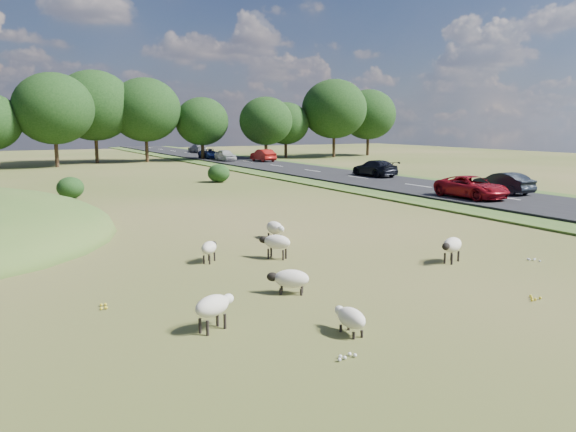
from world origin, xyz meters
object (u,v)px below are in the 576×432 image
object	(u,v)px
sheep_0	(276,242)
sheep_1	(209,248)
sheep_3	(290,279)
sheep_6	(452,245)
sheep_4	(351,318)
car_6	(375,168)
sheep_5	(275,228)
car_1	(472,187)
car_5	(225,155)
car_7	(211,154)
car_4	(198,148)
car_3	(263,155)
sheep_2	(213,306)
car_0	(503,183)

from	to	relation	value
sheep_0	sheep_1	distance (m)	2.49
sheep_3	sheep_6	xyz separation A→B (m)	(6.98, 0.53, 0.18)
sheep_0	sheep_4	size ratio (longest dim) A/B	1.09
sheep_6	car_6	distance (m)	31.58
sheep_1	sheep_6	world-z (taller)	sheep_6
car_6	sheep_5	bearing A→B (deg)	44.20
sheep_1	car_1	xyz separation A→B (m)	(20.68, 7.18, 0.41)
car_5	sheep_3	bearing A→B (deg)	-110.23
car_1	car_7	bearing A→B (deg)	90.00
sheep_4	car_4	world-z (taller)	car_4
sheep_4	car_4	size ratio (longest dim) A/B	0.22
sheep_1	car_7	bearing A→B (deg)	20.32
sheep_1	car_3	bearing A→B (deg)	12.97
sheep_3	car_4	distance (m)	79.30
car_3	sheep_3	bearing A→B (deg)	64.92
car_3	sheep_6	bearing A→B (deg)	71.54
car_5	car_3	bearing A→B (deg)	-41.61
car_3	car_4	xyz separation A→B (m)	(0.00, 24.95, -0.04)
sheep_6	sheep_3	bearing A→B (deg)	-18.64
sheep_1	sheep_5	distance (m)	4.84
car_3	car_6	xyz separation A→B (m)	(0.00, -23.41, -0.02)
sheep_0	sheep_5	world-z (taller)	sheep_0
sheep_5	car_7	size ratio (longest dim) A/B	0.27
sheep_1	sheep_3	size ratio (longest dim) A/B	0.81
sheep_2	car_0	size ratio (longest dim) A/B	0.29
car_5	car_4	bearing A→B (deg)	80.01
sheep_0	car_7	xyz separation A→B (m)	(18.28, 55.39, 0.28)
sheep_2	sheep_4	world-z (taller)	sheep_2
sheep_3	car_6	xyz separation A→B (m)	(23.73, 27.30, 0.52)
sheep_1	sheep_5	xyz separation A→B (m)	(4.04, 2.65, -0.06)
sheep_5	car_3	bearing A→B (deg)	154.05
sheep_3	sheep_4	distance (m)	3.55
car_3	car_5	bearing A→B (deg)	-41.61
car_5	sheep_1	bearing A→B (deg)	-112.75
sheep_1	car_3	size ratio (longest dim) A/B	0.22
sheep_2	sheep_0	bearing A→B (deg)	27.06
sheep_3	sheep_5	xyz separation A→B (m)	(3.30, 7.43, 0.02)
car_5	car_6	bearing A→B (deg)	-81.93
sheep_2	car_3	size ratio (longest dim) A/B	0.28
sheep_0	car_1	bearing A→B (deg)	-105.41
car_7	car_4	bearing A→B (deg)	76.77
car_5	car_6	size ratio (longest dim) A/B	0.84
sheep_5	car_0	world-z (taller)	car_0
sheep_4	car_7	bearing A→B (deg)	-17.73
sheep_6	car_6	world-z (taller)	car_6
sheep_2	car_6	xyz separation A→B (m)	(26.82, 29.05, 0.36)
sheep_2	car_5	xyz separation A→B (m)	(23.02, 55.83, 0.36)
car_1	car_3	distance (m)	38.94
sheep_0	sheep_4	xyz separation A→B (m)	(-1.93, -7.65, -0.22)
car_5	car_7	world-z (taller)	car_5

